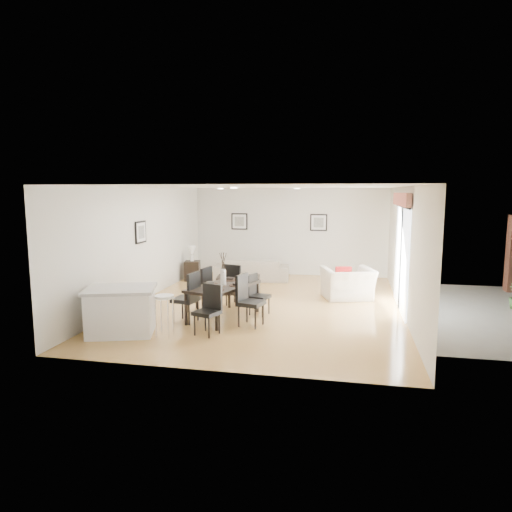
% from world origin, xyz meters
% --- Properties ---
extents(ground, '(8.00, 8.00, 0.00)m').
position_xyz_m(ground, '(0.00, 0.00, 0.00)').
color(ground, tan).
rests_on(ground, ground).
extents(wall_back, '(6.00, 0.04, 2.70)m').
position_xyz_m(wall_back, '(0.00, 4.00, 1.35)').
color(wall_back, silver).
rests_on(wall_back, ground).
extents(wall_front, '(6.00, 0.04, 2.70)m').
position_xyz_m(wall_front, '(0.00, -4.00, 1.35)').
color(wall_front, silver).
rests_on(wall_front, ground).
extents(wall_left, '(0.04, 8.00, 2.70)m').
position_xyz_m(wall_left, '(-3.00, 0.00, 1.35)').
color(wall_left, silver).
rests_on(wall_left, ground).
extents(wall_right, '(0.04, 8.00, 2.70)m').
position_xyz_m(wall_right, '(3.00, 0.00, 1.35)').
color(wall_right, silver).
rests_on(wall_right, ground).
extents(ceiling, '(6.00, 8.00, 0.02)m').
position_xyz_m(ceiling, '(0.00, 0.00, 2.70)').
color(ceiling, white).
rests_on(ceiling, wall_back).
extents(sofa, '(2.25, 1.09, 0.63)m').
position_xyz_m(sofa, '(-0.95, 2.82, 0.32)').
color(sofa, '#A49885').
rests_on(sofa, ground).
extents(armchair, '(1.41, 1.32, 0.75)m').
position_xyz_m(armchair, '(1.83, 1.00, 0.38)').
color(armchair, silver).
rests_on(armchair, ground).
extents(dining_table, '(1.31, 1.85, 0.70)m').
position_xyz_m(dining_table, '(-0.67, -1.26, 0.63)').
color(dining_table, black).
rests_on(dining_table, ground).
extents(dining_chair_wnear, '(0.53, 0.53, 1.02)m').
position_xyz_m(dining_chair_wnear, '(-1.25, -1.70, 0.57)').
color(dining_chair_wnear, black).
rests_on(dining_chair_wnear, ground).
extents(dining_chair_wfar, '(0.52, 0.52, 0.98)m').
position_xyz_m(dining_chair_wfar, '(-1.25, -0.86, 0.55)').
color(dining_chair_wfar, black).
rests_on(dining_chair_wfar, ground).
extents(dining_chair_enear, '(0.55, 0.55, 1.01)m').
position_xyz_m(dining_chair_enear, '(-0.08, -1.66, 0.56)').
color(dining_chair_enear, black).
rests_on(dining_chair_enear, ground).
extents(dining_chair_efar, '(0.48, 0.48, 0.86)m').
position_xyz_m(dining_chair_efar, '(-0.07, -0.82, 0.48)').
color(dining_chair_efar, black).
rests_on(dining_chair_efar, ground).
extents(dining_chair_head, '(0.52, 0.52, 0.91)m').
position_xyz_m(dining_chair_head, '(-0.64, -2.31, 0.51)').
color(dining_chair_head, black).
rests_on(dining_chair_head, ground).
extents(dining_chair_foot, '(0.55, 0.55, 0.97)m').
position_xyz_m(dining_chair_foot, '(-0.69, -0.23, 0.54)').
color(dining_chair_foot, black).
rests_on(dining_chair_foot, ground).
extents(vase, '(0.87, 1.34, 0.68)m').
position_xyz_m(vase, '(-0.67, -1.26, 0.98)').
color(vase, white).
rests_on(vase, dining_table).
extents(coffee_table, '(1.17, 0.81, 0.44)m').
position_xyz_m(coffee_table, '(-0.93, 1.08, 0.22)').
color(coffee_table, black).
rests_on(coffee_table, ground).
extents(side_table, '(0.51, 0.51, 0.58)m').
position_xyz_m(side_table, '(-2.66, 2.44, 0.29)').
color(side_table, black).
rests_on(side_table, ground).
extents(table_lamp, '(0.23, 0.23, 0.44)m').
position_xyz_m(table_lamp, '(-2.66, 2.44, 0.86)').
color(table_lamp, white).
rests_on(table_lamp, side_table).
extents(cushion, '(0.39, 0.21, 0.37)m').
position_xyz_m(cushion, '(1.72, 0.89, 0.62)').
color(cushion, '#AB1716').
rests_on(cushion, armchair).
extents(kitchen_island, '(1.46, 1.27, 0.86)m').
position_xyz_m(kitchen_island, '(-2.23, -2.64, 0.44)').
color(kitchen_island, white).
rests_on(kitchen_island, ground).
extents(bar_stool, '(0.35, 0.35, 0.76)m').
position_xyz_m(bar_stool, '(-1.38, -2.64, 0.65)').
color(bar_stool, white).
rests_on(bar_stool, ground).
extents(framed_print_back_left, '(0.52, 0.04, 0.52)m').
position_xyz_m(framed_print_back_left, '(-1.60, 3.97, 1.65)').
color(framed_print_back_left, black).
rests_on(framed_print_back_left, wall_back).
extents(framed_print_back_right, '(0.52, 0.04, 0.52)m').
position_xyz_m(framed_print_back_right, '(0.90, 3.97, 1.65)').
color(framed_print_back_right, black).
rests_on(framed_print_back_right, wall_back).
extents(framed_print_left_wall, '(0.04, 0.52, 0.52)m').
position_xyz_m(framed_print_left_wall, '(-2.97, -0.20, 1.65)').
color(framed_print_left_wall, black).
rests_on(framed_print_left_wall, wall_left).
extents(sliding_door, '(0.12, 2.70, 2.57)m').
position_xyz_m(sliding_door, '(2.96, 0.30, 1.66)').
color(sliding_door, white).
rests_on(sliding_door, wall_right).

